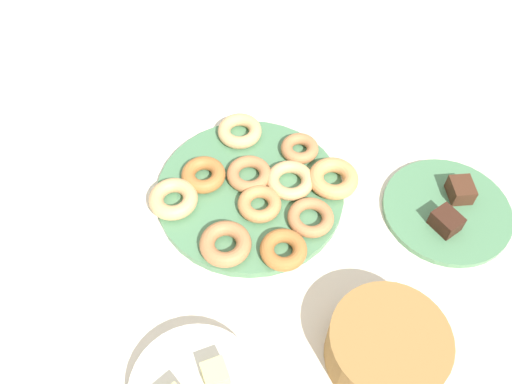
% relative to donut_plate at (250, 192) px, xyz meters
% --- Properties ---
extents(ground_plane, '(2.40, 2.40, 0.00)m').
position_rel_donut_plate_xyz_m(ground_plane, '(0.00, 0.00, -0.01)').
color(ground_plane, beige).
extents(donut_plate, '(0.36, 0.36, 0.02)m').
position_rel_donut_plate_xyz_m(donut_plate, '(0.00, 0.00, 0.00)').
color(donut_plate, '#4C7F56').
rests_on(donut_plate, ground_plane).
extents(donut_0, '(0.10, 0.10, 0.02)m').
position_rel_donut_plate_xyz_m(donut_0, '(-0.13, -0.05, 0.02)').
color(donut_0, '#B27547').
rests_on(donut_0, donut_plate).
extents(donut_1, '(0.13, 0.13, 0.03)m').
position_rel_donut_plate_xyz_m(donut_1, '(0.09, 0.10, 0.02)').
color(donut_1, '#B27547').
rests_on(donut_1, donut_plate).
extents(donut_2, '(0.12, 0.12, 0.03)m').
position_rel_donut_plate_xyz_m(donut_2, '(-0.04, -0.14, 0.02)').
color(donut_2, tan).
rests_on(donut_2, donut_plate).
extents(donut_3, '(0.10, 0.10, 0.02)m').
position_rel_donut_plate_xyz_m(donut_3, '(-0.01, -0.03, 0.02)').
color(donut_3, '#B27547').
rests_on(donut_3, donut_plate).
extents(donut_4, '(0.13, 0.13, 0.03)m').
position_rel_donut_plate_xyz_m(donut_4, '(0.14, -0.03, 0.02)').
color(donut_4, tan).
rests_on(donut_4, donut_plate).
extents(donut_5, '(0.13, 0.13, 0.02)m').
position_rel_donut_plate_xyz_m(donut_5, '(-0.08, 0.02, 0.02)').
color(donut_5, tan).
rests_on(donut_5, donut_plate).
extents(donut_6, '(0.12, 0.12, 0.03)m').
position_rel_donut_plate_xyz_m(donut_6, '(-0.00, 0.15, 0.02)').
color(donut_6, '#AD6B33').
rests_on(donut_6, donut_plate).
extents(donut_7, '(0.12, 0.12, 0.03)m').
position_rel_donut_plate_xyz_m(donut_7, '(0.07, -0.06, 0.02)').
color(donut_7, '#AD6B33').
rests_on(donut_7, donut_plate).
extents(donut_8, '(0.09, 0.09, 0.02)m').
position_rel_donut_plate_xyz_m(donut_8, '(0.00, 0.05, 0.02)').
color(donut_8, '#C6844C').
rests_on(donut_8, donut_plate).
extents(donut_9, '(0.14, 0.14, 0.03)m').
position_rel_donut_plate_xyz_m(donut_9, '(-0.15, 0.05, 0.02)').
color(donut_9, tan).
rests_on(donut_9, donut_plate).
extents(donut_10, '(0.12, 0.12, 0.02)m').
position_rel_donut_plate_xyz_m(donut_10, '(-0.08, 0.11, 0.02)').
color(donut_10, '#B27547').
rests_on(donut_10, donut_plate).
extents(cake_plate, '(0.24, 0.24, 0.01)m').
position_rel_donut_plate_xyz_m(cake_plate, '(-0.33, 0.19, -0.00)').
color(cake_plate, '#4C7F56').
rests_on(cake_plate, ground_plane).
extents(brownie_near, '(0.06, 0.06, 0.03)m').
position_rel_donut_plate_xyz_m(brownie_near, '(-0.37, 0.17, 0.02)').
color(brownie_near, '#472819').
rests_on(brownie_near, cake_plate).
extents(brownie_far, '(0.05, 0.06, 0.03)m').
position_rel_donut_plate_xyz_m(brownie_far, '(-0.30, 0.22, 0.02)').
color(brownie_far, '#381E14').
rests_on(brownie_far, cake_plate).
extents(basket, '(0.22, 0.22, 0.08)m').
position_rel_donut_plate_xyz_m(basket, '(-0.07, 0.38, 0.03)').
color(basket, olive).
rests_on(basket, ground_plane).
extents(melon_chunk_left, '(0.04, 0.04, 0.04)m').
position_rel_donut_plate_xyz_m(melon_chunk_left, '(0.19, 0.32, 0.05)').
color(melon_chunk_left, '#DBD67A').
rests_on(melon_chunk_left, fruit_bowl).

